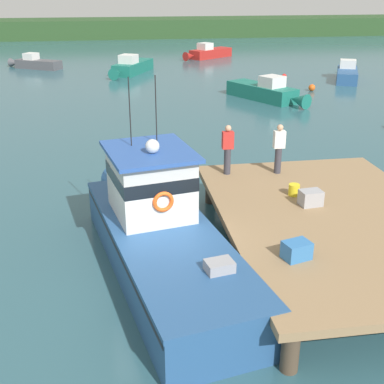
% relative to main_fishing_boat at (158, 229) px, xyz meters
% --- Properties ---
extents(ground_plane, '(200.00, 200.00, 0.00)m').
position_rel_main_fishing_boat_xyz_m(ground_plane, '(-0.09, -0.33, -1.01)').
color(ground_plane, '#2D5660').
extents(dock, '(6.00, 9.00, 1.20)m').
position_rel_main_fishing_boat_xyz_m(dock, '(4.71, -0.33, 0.07)').
color(dock, '#4C3D2D').
rests_on(dock, ground).
extents(main_fishing_boat, '(4.08, 9.97, 4.80)m').
position_rel_main_fishing_boat_xyz_m(main_fishing_boat, '(0.00, 0.00, 0.00)').
color(main_fishing_boat, '#285184').
rests_on(main_fishing_boat, ground).
extents(crate_stack_mid_dock, '(0.65, 0.51, 0.43)m').
position_rel_main_fishing_boat_xyz_m(crate_stack_mid_dock, '(4.32, 0.48, 0.41)').
color(crate_stack_mid_dock, '#9E9EA3').
rests_on(crate_stack_mid_dock, dock).
extents(crate_single_by_cleat, '(0.70, 0.59, 0.41)m').
position_rel_main_fishing_boat_xyz_m(crate_single_by_cleat, '(2.92, -2.30, 0.40)').
color(crate_single_by_cleat, '#3370B2').
rests_on(crate_single_by_cleat, dock).
extents(bait_bucket, '(0.32, 0.32, 0.34)m').
position_rel_main_fishing_boat_xyz_m(bait_bucket, '(4.10, 1.23, 0.36)').
color(bait_bucket, yellow).
rests_on(bait_bucket, dock).
extents(deckhand_by_the_boat, '(0.36, 0.22, 1.63)m').
position_rel_main_fishing_boat_xyz_m(deckhand_by_the_boat, '(4.20, 3.13, 1.05)').
color(deckhand_by_the_boat, '#383842').
rests_on(deckhand_by_the_boat, dock).
extents(deckhand_further_back, '(0.36, 0.22, 1.63)m').
position_rel_main_fishing_boat_xyz_m(deckhand_further_back, '(2.55, 3.29, 1.05)').
color(deckhand_further_back, '#383842').
rests_on(deckhand_further_back, dock).
extents(moored_boat_off_the_point, '(5.44, 4.39, 1.49)m').
position_rel_main_fishing_boat_xyz_m(moored_boat_off_the_point, '(8.49, 39.01, -0.49)').
color(moored_boat_off_the_point, red).
rests_on(moored_boat_off_the_point, ground).
extents(moored_boat_near_channel, '(4.92, 3.52, 1.30)m').
position_rel_main_fishing_boat_xyz_m(moored_boat_near_channel, '(-7.68, 34.84, -0.56)').
color(moored_boat_near_channel, '#4C4C51').
rests_on(moored_boat_near_channel, ground).
extents(moored_boat_outer_mooring, '(4.14, 6.06, 1.59)m').
position_rel_main_fishing_boat_xyz_m(moored_boat_outer_mooring, '(8.66, 19.23, -0.46)').
color(moored_boat_outer_mooring, '#196B5B').
rests_on(moored_boat_outer_mooring, ground).
extents(moored_boat_far_right, '(3.92, 6.15, 1.59)m').
position_rel_main_fishing_boat_xyz_m(moored_boat_far_right, '(0.53, 30.77, -0.46)').
color(moored_boat_far_right, '#196B5B').
rests_on(moored_boat_far_right, ground).
extents(moored_boat_mid_harbor, '(3.42, 5.74, 1.47)m').
position_rel_main_fishing_boat_xyz_m(moored_boat_mid_harbor, '(16.93, 25.38, -0.50)').
color(moored_boat_mid_harbor, '#285184').
rests_on(moored_boat_mid_harbor, ground).
extents(mooring_buoy_outer, '(0.40, 0.40, 0.40)m').
position_rel_main_fishing_boat_xyz_m(mooring_buoy_outer, '(12.26, 26.48, -0.81)').
color(mooring_buoy_outer, red).
rests_on(mooring_buoy_outer, ground).
extents(mooring_buoy_spare_mooring, '(0.46, 0.46, 0.46)m').
position_rel_main_fishing_boat_xyz_m(mooring_buoy_spare_mooring, '(12.65, 21.63, -0.78)').
color(mooring_buoy_spare_mooring, '#EA5B19').
rests_on(mooring_buoy_spare_mooring, ground).
extents(far_shoreline, '(120.00, 8.00, 2.40)m').
position_rel_main_fishing_boat_xyz_m(far_shoreline, '(-0.09, 61.67, 0.19)').
color(far_shoreline, '#284723').
rests_on(far_shoreline, ground).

